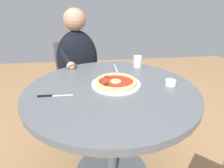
% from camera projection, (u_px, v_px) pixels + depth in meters
% --- Properties ---
extents(dining_table, '(1.01, 1.01, 0.74)m').
position_uv_depth(dining_table, '(111.00, 107.00, 1.13)').
color(dining_table, '#565B60').
rests_on(dining_table, ground).
extents(pizza_on_plate, '(0.30, 0.30, 0.03)m').
position_uv_depth(pizza_on_plate, '(116.00, 82.00, 1.10)').
color(pizza_on_plate, white).
rests_on(pizza_on_plate, dining_table).
extents(water_glass, '(0.06, 0.06, 0.09)m').
position_uv_depth(water_glass, '(137.00, 62.00, 1.40)').
color(water_glass, silver).
rests_on(water_glass, dining_table).
extents(steak_knife, '(0.01, 0.19, 0.01)m').
position_uv_depth(steak_knife, '(50.00, 96.00, 0.97)').
color(steak_knife, silver).
rests_on(steak_knife, dining_table).
extents(ramekin_capers, '(0.06, 0.06, 0.03)m').
position_uv_depth(ramekin_capers, '(170.00, 82.00, 1.09)').
color(ramekin_capers, white).
rests_on(ramekin_capers, dining_table).
extents(fork_utensil, '(0.18, 0.01, 0.00)m').
position_uv_depth(fork_utensil, '(116.00, 68.00, 1.38)').
color(fork_utensil, '#BCBCC1').
rests_on(fork_utensil, dining_table).
extents(diner_person, '(0.56, 0.43, 1.16)m').
position_uv_depth(diner_person, '(79.00, 78.00, 1.77)').
color(diner_person, '#282833').
rests_on(diner_person, ground).
extents(cafe_chair_diner, '(0.48, 0.48, 0.84)m').
position_uv_depth(cafe_chair_diner, '(76.00, 74.00, 1.88)').
color(cafe_chair_diner, '#504A45').
rests_on(cafe_chair_diner, ground).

